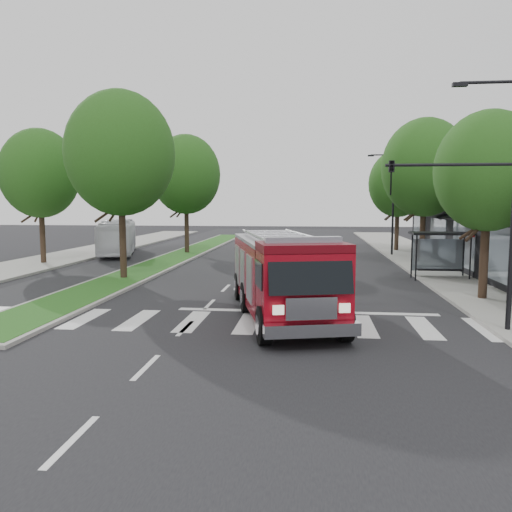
% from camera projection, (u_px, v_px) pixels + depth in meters
% --- Properties ---
extents(ground, '(140.00, 140.00, 0.00)m').
position_uv_depth(ground, '(209.00, 305.00, 20.69)').
color(ground, black).
rests_on(ground, ground).
extents(sidewalk_right, '(5.00, 80.00, 0.15)m').
position_uv_depth(sidewalk_right, '(454.00, 274.00, 29.19)').
color(sidewalk_right, gray).
rests_on(sidewalk_right, ground).
extents(sidewalk_left, '(5.00, 80.00, 0.15)m').
position_uv_depth(sidewalk_left, '(20.00, 267.00, 32.16)').
color(sidewalk_left, gray).
rests_on(sidewalk_left, ground).
extents(median, '(3.00, 50.00, 0.15)m').
position_uv_depth(median, '(181.00, 256.00, 39.13)').
color(median, gray).
rests_on(median, ground).
extents(bus_shelter, '(3.20, 1.60, 2.61)m').
position_uv_depth(bus_shelter, '(440.00, 243.00, 27.29)').
color(bus_shelter, black).
rests_on(bus_shelter, ground).
extents(tree_right_near, '(4.40, 4.40, 8.05)m').
position_uv_depth(tree_right_near, '(488.00, 171.00, 20.82)').
color(tree_right_near, black).
rests_on(tree_right_near, ground).
extents(tree_right_mid, '(5.60, 5.60, 9.72)m').
position_uv_depth(tree_right_mid, '(425.00, 168.00, 32.57)').
color(tree_right_mid, black).
rests_on(tree_right_mid, ground).
extents(tree_right_far, '(5.00, 5.00, 8.73)m').
position_uv_depth(tree_right_far, '(398.00, 184.00, 42.52)').
color(tree_right_far, black).
rests_on(tree_right_far, ground).
extents(tree_median_near, '(5.80, 5.80, 10.16)m').
position_uv_depth(tree_median_near, '(120.00, 154.00, 26.55)').
color(tree_median_near, black).
rests_on(tree_median_near, ground).
extents(tree_median_far, '(5.60, 5.60, 9.72)m').
position_uv_depth(tree_median_far, '(186.00, 175.00, 40.42)').
color(tree_median_far, black).
rests_on(tree_median_far, ground).
extents(tree_left_mid, '(5.20, 5.20, 9.16)m').
position_uv_depth(tree_left_mid, '(40.00, 174.00, 33.43)').
color(tree_left_mid, black).
rests_on(tree_left_mid, ground).
extents(streetlight_right_near, '(4.08, 0.22, 8.00)m').
position_uv_depth(streetlight_right_near, '(486.00, 188.00, 15.68)').
color(streetlight_right_near, black).
rests_on(streetlight_right_near, ground).
extents(streetlight_right_far, '(2.11, 0.20, 8.00)m').
position_uv_depth(streetlight_right_far, '(391.00, 199.00, 38.84)').
color(streetlight_right_far, black).
rests_on(streetlight_right_far, ground).
extents(fire_engine, '(4.89, 9.58, 3.19)m').
position_uv_depth(fire_engine, '(282.00, 276.00, 18.34)').
color(fire_engine, '#56040C').
rests_on(fire_engine, ground).
extents(city_bus, '(5.31, 10.42, 2.83)m').
position_uv_depth(city_bus, '(118.00, 237.00, 40.75)').
color(city_bus, silver).
rests_on(city_bus, ground).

